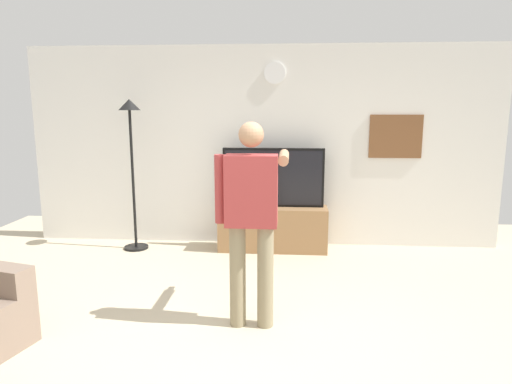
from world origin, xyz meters
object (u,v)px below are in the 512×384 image
Objects in this scene: person_standing_nearer_lamp at (252,212)px; television at (273,178)px; wall_clock at (275,73)px; floor_lamp at (131,143)px; tv_stand at (273,228)px; framed_picture at (396,136)px.

television is at bearing 87.39° from person_standing_nearer_lamp.
wall_clock is at bearing 87.65° from person_standing_nearer_lamp.
floor_lamp is (-1.85, -0.13, 0.45)m from television.
tv_stand is 0.72× the size of floor_lamp.
wall_clock is at bearing -179.82° from framed_picture.
floor_lamp is at bearing -168.49° from wall_clock.
person_standing_nearer_lamp is at bearing -92.35° from wall_clock.
tv_stand is at bearing -169.59° from framed_picture.
television is 4.70× the size of wall_clock.
person_standing_nearer_lamp is at bearing -92.66° from tv_stand.
television is 1.93× the size of framed_picture.
framed_picture is 3.48m from floor_lamp.
floor_lamp is 2.73m from person_standing_nearer_lamp.
tv_stand is 2.05m from wall_clock.
wall_clock is at bearing 90.00° from tv_stand.
tv_stand is 2.17m from floor_lamp.
television is at bearing -90.00° from wall_clock.
wall_clock reaches higher than tv_stand.
television is 1.71m from framed_picture.
wall_clock reaches higher than person_standing_nearer_lamp.
wall_clock is (-0.00, 0.24, 1.35)m from television.
framed_picture is at bearing 10.41° from tv_stand.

